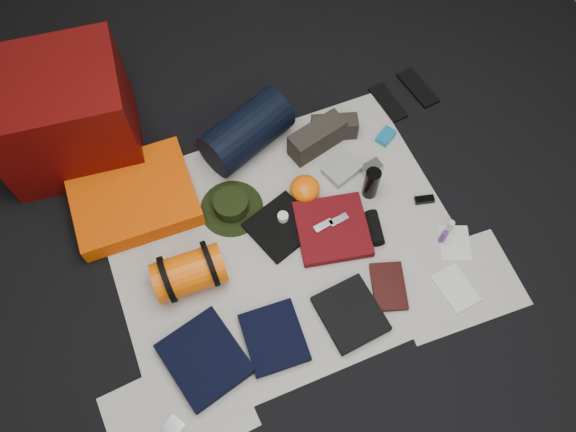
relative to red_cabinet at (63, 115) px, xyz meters
name	(u,v)px	position (x,y,z in m)	size (l,w,h in m)	color
floor	(284,243)	(0.78, -0.91, -0.28)	(4.50, 4.50, 0.02)	black
newspaper_mat	(284,242)	(0.78, -0.91, -0.26)	(1.60, 1.30, 0.01)	silver
newspaper_sheet_front_left	(178,412)	(0.08, -1.46, -0.26)	(0.58, 0.40, 0.00)	silver
newspaper_sheet_front_right	(456,285)	(1.43, -1.41, -0.26)	(0.58, 0.40, 0.00)	silver
red_cabinet	(63,115)	(0.00, 0.00, 0.00)	(0.64, 0.53, 0.53)	#540706
sleeping_pad	(134,197)	(0.18, -0.44, -0.21)	(0.58, 0.47, 0.11)	#F04F02
stuff_sack	(189,273)	(0.31, -0.93, -0.17)	(0.19, 0.19, 0.32)	#FF5E04
sack_strap_left	(167,280)	(0.21, -0.93, -0.15)	(0.22, 0.22, 0.03)	black
sack_strap_right	(210,264)	(0.41, -0.93, -0.15)	(0.22, 0.22, 0.03)	black
navy_duffel	(246,132)	(0.81, -0.33, -0.14)	(0.24, 0.24, 0.46)	black
boonie_brim	(232,208)	(0.60, -0.65, -0.26)	(0.31, 0.31, 0.01)	black
boonie_crown	(231,204)	(0.60, -0.65, -0.21)	(0.17, 0.17, 0.07)	black
hiking_boot_left	(317,138)	(1.14, -0.47, -0.18)	(0.30, 0.11, 0.15)	#2C2822
hiking_boot_right	(334,127)	(1.25, -0.43, -0.20)	(0.24, 0.09, 0.12)	#2C2822
flip_flop_left	(388,103)	(1.61, -0.36, -0.26)	(0.09, 0.26, 0.01)	black
flip_flop_right	(418,88)	(1.81, -0.33, -0.26)	(0.10, 0.27, 0.01)	black
trousers_navy_a	(205,359)	(0.25, -1.30, -0.23)	(0.30, 0.34, 0.05)	black
trousers_navy_b	(274,338)	(0.56, -1.33, -0.24)	(0.25, 0.28, 0.04)	black
trousers_charcoal	(351,314)	(0.91, -1.36, -0.24)	(0.25, 0.29, 0.05)	black
black_tshirt	(281,227)	(0.79, -0.84, -0.25)	(0.29, 0.27, 0.03)	black
red_shirt	(332,229)	(1.01, -0.95, -0.24)	(0.33, 0.33, 0.04)	#5A090E
orange_stuff_sack	(305,188)	(0.97, -0.70, -0.21)	(0.15, 0.15, 0.10)	#FF5E04
first_aid_pouch	(342,170)	(1.19, -0.66, -0.24)	(0.17, 0.13, 0.04)	gray
water_bottle	(371,183)	(1.27, -0.82, -0.17)	(0.08, 0.08, 0.19)	black
speaker	(374,228)	(1.20, -1.02, -0.23)	(0.07, 0.07, 0.17)	black
compact_camera	(371,168)	(1.33, -0.71, -0.24)	(0.11, 0.06, 0.04)	#ADADB2
cyan_case	(386,136)	(1.49, -0.56, -0.24)	(0.10, 0.07, 0.03)	#106FA0
toiletry_purple	(443,237)	(1.47, -1.19, -0.22)	(0.03, 0.03, 0.09)	#53267B
toiletry_clear	(450,227)	(1.53, -1.16, -0.22)	(0.03, 0.03, 0.09)	silver
paperback_book	(388,287)	(1.13, -1.31, -0.24)	(0.15, 0.23, 0.03)	black
map_booklet	(456,288)	(1.41, -1.43, -0.25)	(0.14, 0.21, 0.01)	silver
map_printout	(455,243)	(1.53, -1.23, -0.26)	(0.14, 0.18, 0.01)	silver
sunglasses	(424,200)	(1.50, -0.97, -0.25)	(0.10, 0.04, 0.02)	black
key_cluster	(173,427)	(0.04, -1.51, -0.25)	(0.07, 0.07, 0.01)	#ADADB2
tape_roll	(283,217)	(0.81, -0.81, -0.21)	(0.05, 0.05, 0.04)	white
energy_bar_a	(323,226)	(0.97, -0.93, -0.21)	(0.10, 0.04, 0.01)	#ADADB2
energy_bar_b	(339,220)	(1.05, -0.93, -0.21)	(0.10, 0.04, 0.01)	#ADADB2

